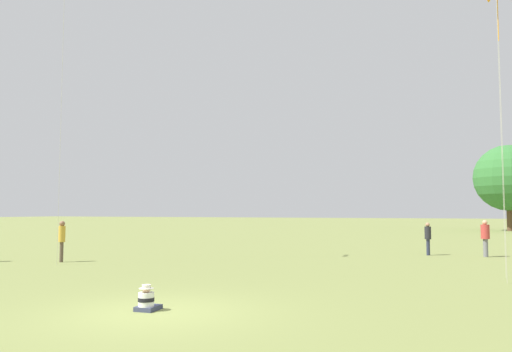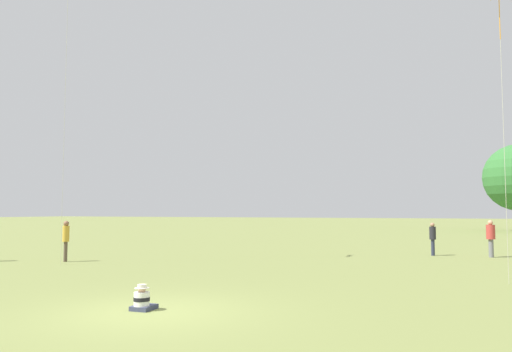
# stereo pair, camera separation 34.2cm
# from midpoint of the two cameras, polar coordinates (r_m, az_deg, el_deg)

# --- Properties ---
(ground_plane) EXTENTS (300.00, 300.00, 0.00)m
(ground_plane) POSITION_cam_midpoint_polar(r_m,az_deg,el_deg) (11.42, -11.03, -15.06)
(ground_plane) COLOR olive
(seated_toddler) EXTENTS (0.47, 0.57, 0.58)m
(seated_toddler) POSITION_cam_midpoint_polar(r_m,az_deg,el_deg) (11.65, -12.02, -13.67)
(seated_toddler) COLOR #383D56
(seated_toddler) RESTS_ON ground
(person_standing_0) EXTENTS (0.47, 0.47, 1.76)m
(person_standing_0) POSITION_cam_midpoint_polar(r_m,az_deg,el_deg) (26.47, 25.58, -6.14)
(person_standing_0) COLOR slate
(person_standing_0) RESTS_ON ground
(person_standing_4) EXTENTS (0.38, 0.38, 1.62)m
(person_standing_4) POSITION_cam_midpoint_polar(r_m,az_deg,el_deg) (26.41, 19.89, -6.44)
(person_standing_4) COLOR #282D42
(person_standing_4) RESTS_ON ground
(person_standing_5) EXTENTS (0.39, 0.39, 1.77)m
(person_standing_5) POSITION_cam_midpoint_polar(r_m,az_deg,el_deg) (23.34, -20.51, -6.49)
(person_standing_5) COLOR brown
(person_standing_5) RESTS_ON ground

